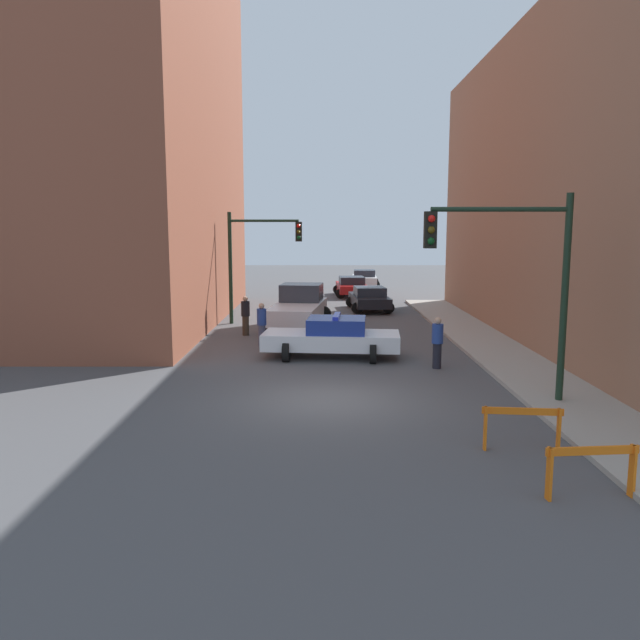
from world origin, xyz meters
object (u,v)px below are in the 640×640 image
Objects in this scene: white_truck at (302,307)px; barrier_mid at (525,422)px; parked_car_near at (372,298)px; barrier_front at (595,463)px; traffic_light_near at (522,266)px; pedestrian_sidewalk at (440,342)px; traffic_light_far at (257,251)px; police_car at (335,337)px; pedestrian_corner at (248,315)px; pedestrian_crossing at (265,324)px; parked_car_mid at (354,286)px; parked_car_far at (367,278)px.

barrier_mid is (5.03, -15.95, -0.29)m from white_truck.
barrier_mid is at bearing -90.34° from parked_car_near.
parked_car_near is 2.76× the size of barrier_front.
pedestrian_sidewalk is at bearing 106.13° from traffic_light_near.
traffic_light_far reaches higher than police_car.
pedestrian_corner is 9.28m from pedestrian_sidewalk.
police_car is 5.76m from pedestrian_corner.
pedestrian_corner is (-0.03, -3.28, -2.54)m from traffic_light_far.
pedestrian_corner is at bearing -90.57° from traffic_light_far.
pedestrian_sidewalk is 1.04× the size of barrier_front.
pedestrian_sidewalk is (6.87, -6.23, 0.00)m from pedestrian_corner.
parked_car_mid is at bearing 21.00° from pedestrian_crossing.
traffic_light_near is 18.68m from parked_car_near.
parked_car_far is at bearing 21.66° from pedestrian_crossing.
white_truck is at bearing 174.98° from pedestrian_sidewalk.
parked_car_mid is at bearing 0.17° from police_car.
pedestrian_crossing is (-4.91, -10.41, 0.19)m from parked_car_near.
police_car is at bearing -65.75° from traffic_light_far.
white_truck is 3.51× the size of barrier_front.
traffic_light_near reaches higher than parked_car_mid.
parked_car_mid is at bearing 93.92° from barrier_mid.
barrier_mid is (7.15, -17.01, -2.78)m from traffic_light_far.
white_truck is 3.38× the size of pedestrian_corner.
white_truck reaches higher than police_car.
barrier_front is at bearing -94.52° from traffic_light_near.
parked_car_near is at bearing -60.08° from pedestrian_corner.
barrier_front is at bearing -118.92° from pedestrian_crossing.
barrier_front is (-0.44, -5.62, -2.91)m from traffic_light_near.
pedestrian_corner reaches higher than police_car.
traffic_light_near is at bearing -166.05° from pedestrian_corner.
police_car is at bearing -104.20° from parked_car_near.
traffic_light_far is 1.07× the size of police_car.
parked_car_mid is (3.04, 12.98, -0.23)m from white_truck.
pedestrian_crossing is 7.07m from pedestrian_sidewalk.
white_truck is (-1.39, 6.76, 0.18)m from police_car.
pedestrian_crossing is at bearing -156.61° from pedestrian_sidewalk.
parked_car_near and parked_car_far have the same top height.
parked_car_near is at bearing 39.09° from traffic_light_far.
pedestrian_sidewalk is at bearing -87.75° from pedestrian_crossing.
pedestrian_corner is 1.04× the size of barrier_front.
parked_car_near is (3.65, 5.75, -0.23)m from white_truck.
parked_car_mid is 2.63× the size of pedestrian_corner.
police_car is 2.92× the size of pedestrian_corner.
pedestrian_corner is 1.00× the size of pedestrian_sidewalk.
pedestrian_crossing reaches higher than barrier_front.
white_truck is 6.82m from parked_car_near.
traffic_light_far is 8.98m from police_car.
police_car reaches higher than barrier_mid.
white_truck is 3.10m from pedestrian_corner.
pedestrian_corner is at bearing -127.09° from white_truck.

